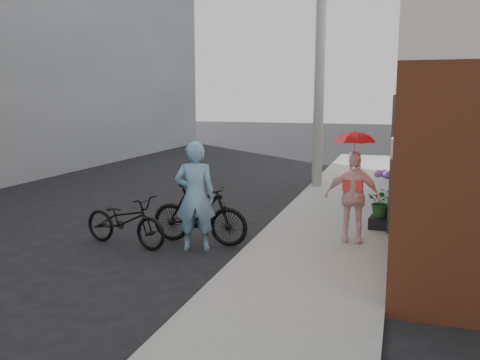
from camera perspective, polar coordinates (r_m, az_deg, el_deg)
The scene contains 11 objects.
ground at distance 8.98m, azimuth -4.66°, elevation -7.51°, with size 80.00×80.00×0.00m, color black.
sidewalk at distance 10.33m, azimuth 10.55°, elevation -5.02°, with size 2.20×24.00×0.12m, color gray.
curb at distance 10.52m, azimuth 4.25°, elevation -4.61°, with size 0.12×24.00×0.12m, color #9E9E99.
utility_pole at distance 14.13m, azimuth 8.94°, elevation 12.96°, with size 0.28×0.28×7.00m, color #9E9E99.
officer at distance 8.60m, azimuth -5.05°, elevation -1.84°, with size 0.68×0.45×1.87m, color #74A9CE.
bike_left at distance 9.15m, azimuth -12.78°, elevation -4.45°, with size 0.60×1.73×0.91m, color black.
bike_right at distance 9.05m, azimuth -4.58°, elevation -3.83°, with size 0.51×1.80×1.08m, color black.
kimono_woman at distance 8.91m, azimuth 12.50°, elevation -1.83°, with size 0.92×0.38×1.57m, color #FCD4D7.
parasol at distance 8.77m, azimuth 12.76°, elevation 5.16°, with size 0.69×0.69×0.61m, color red.
planter at distance 10.04m, azimuth 15.56°, elevation -4.64°, with size 0.42×0.42×0.22m, color black.
potted_plant at distance 9.95m, azimuth 15.66°, elevation -2.38°, with size 0.53×0.46×0.59m, color #225625.
Camera 1 is at (3.28, -7.94, 2.63)m, focal length 38.00 mm.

